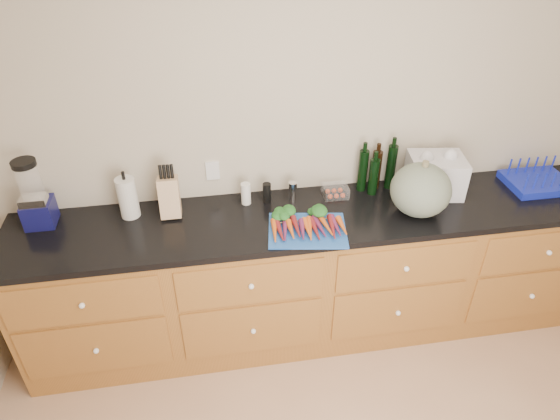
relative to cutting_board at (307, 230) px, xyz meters
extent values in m
cube|color=#BCB09C|center=(0.11, 0.48, 0.35)|extent=(4.10, 0.05, 2.60)
cube|color=brown|center=(0.11, 0.16, -0.50)|extent=(3.60, 0.60, 0.90)
cube|color=brown|center=(-1.24, -0.15, -0.23)|extent=(0.82, 0.01, 0.28)
sphere|color=white|center=(-1.24, -0.16, -0.23)|extent=(0.03, 0.03, 0.03)
cube|color=brown|center=(-1.24, -0.15, -0.59)|extent=(0.82, 0.01, 0.38)
sphere|color=white|center=(-1.24, -0.16, -0.59)|extent=(0.03, 0.03, 0.03)
cube|color=brown|center=(-0.34, -0.15, -0.23)|extent=(0.82, 0.01, 0.28)
sphere|color=white|center=(-0.34, -0.16, -0.23)|extent=(0.03, 0.03, 0.03)
cube|color=brown|center=(-0.34, -0.15, -0.59)|extent=(0.82, 0.01, 0.38)
sphere|color=white|center=(-0.34, -0.16, -0.59)|extent=(0.03, 0.03, 0.03)
cube|color=brown|center=(0.56, -0.15, -0.23)|extent=(0.82, 0.01, 0.28)
sphere|color=white|center=(0.56, -0.16, -0.23)|extent=(0.03, 0.03, 0.03)
cube|color=brown|center=(0.56, -0.15, -0.59)|extent=(0.82, 0.01, 0.38)
sphere|color=white|center=(0.56, -0.16, -0.59)|extent=(0.03, 0.03, 0.03)
cube|color=brown|center=(1.46, -0.15, -0.23)|extent=(0.82, 0.01, 0.28)
sphere|color=white|center=(1.46, -0.16, -0.23)|extent=(0.03, 0.03, 0.03)
cube|color=brown|center=(1.46, -0.15, -0.59)|extent=(0.82, 0.01, 0.38)
sphere|color=white|center=(1.46, -0.16, -0.59)|extent=(0.03, 0.03, 0.03)
cube|color=black|center=(0.11, 0.16, -0.03)|extent=(3.64, 0.62, 0.04)
cube|color=#2155AC|center=(0.00, 0.00, 0.00)|extent=(0.48, 0.39, 0.01)
cone|color=#DD5C1A|center=(-0.19, -0.02, 0.02)|extent=(0.04, 0.18, 0.04)
cone|color=maroon|center=(-0.16, -0.02, 0.02)|extent=(0.04, 0.18, 0.04)
cone|color=#672048|center=(-0.13, -0.02, 0.02)|extent=(0.04, 0.18, 0.04)
cone|color=#DD5C1A|center=(-0.10, -0.02, 0.02)|extent=(0.04, 0.18, 0.04)
cone|color=maroon|center=(-0.07, -0.02, 0.02)|extent=(0.04, 0.18, 0.04)
cone|color=#672048|center=(-0.04, -0.02, 0.02)|extent=(0.04, 0.18, 0.04)
cone|color=#DD5C1A|center=(-0.01, -0.02, 0.02)|extent=(0.04, 0.18, 0.04)
ellipsoid|color=#164219|center=(-0.10, 0.12, 0.03)|extent=(0.18, 0.11, 0.05)
cone|color=#DD5C1A|center=(0.01, -0.02, 0.02)|extent=(0.04, 0.18, 0.04)
cone|color=maroon|center=(0.04, -0.02, 0.02)|extent=(0.04, 0.18, 0.04)
cone|color=#672048|center=(0.07, -0.02, 0.02)|extent=(0.04, 0.18, 0.04)
cone|color=#DD5C1A|center=(0.10, -0.02, 0.02)|extent=(0.04, 0.18, 0.04)
cone|color=maroon|center=(0.13, -0.02, 0.02)|extent=(0.04, 0.18, 0.04)
cone|color=#672048|center=(0.16, -0.02, 0.02)|extent=(0.04, 0.18, 0.04)
cone|color=#DD5C1A|center=(0.19, -0.02, 0.02)|extent=(0.04, 0.18, 0.04)
ellipsoid|color=#164219|center=(0.10, 0.12, 0.03)|extent=(0.18, 0.11, 0.05)
ellipsoid|color=#536151|center=(0.68, 0.08, 0.15)|extent=(0.35, 0.35, 0.31)
cube|color=#0E0E44|center=(-1.48, 0.32, 0.07)|extent=(0.16, 0.16, 0.15)
cube|color=silver|center=(-1.48, 0.29, 0.17)|extent=(0.14, 0.09, 0.05)
cylinder|color=white|center=(-1.48, 0.32, 0.27)|extent=(0.12, 0.12, 0.21)
cylinder|color=black|center=(-1.48, 0.32, 0.39)|extent=(0.13, 0.13, 0.03)
cylinder|color=silver|center=(-0.99, 0.32, 0.12)|extent=(0.11, 0.11, 0.25)
cube|color=tan|center=(-0.75, 0.30, 0.11)|extent=(0.12, 0.12, 0.23)
cylinder|color=silver|center=(-0.31, 0.34, 0.06)|extent=(0.06, 0.06, 0.14)
cylinder|color=black|center=(-0.18, 0.34, 0.06)|extent=(0.05, 0.05, 0.12)
cylinder|color=white|center=(-0.02, 0.34, 0.05)|extent=(0.05, 0.05, 0.12)
cube|color=white|center=(0.25, 0.33, 0.03)|extent=(0.15, 0.12, 0.07)
cylinder|color=black|center=(0.43, 0.38, 0.13)|extent=(0.06, 0.06, 0.27)
cylinder|color=black|center=(0.52, 0.39, 0.12)|extent=(0.06, 0.06, 0.25)
cylinder|color=black|center=(0.61, 0.38, 0.14)|extent=(0.06, 0.06, 0.29)
cylinder|color=black|center=(0.48, 0.33, 0.11)|extent=(0.06, 0.06, 0.24)
cube|color=#1321AC|center=(1.55, 0.24, 0.02)|extent=(0.38, 0.31, 0.05)
camera|label=1|loc=(-0.52, -2.19, 1.68)|focal=32.00mm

